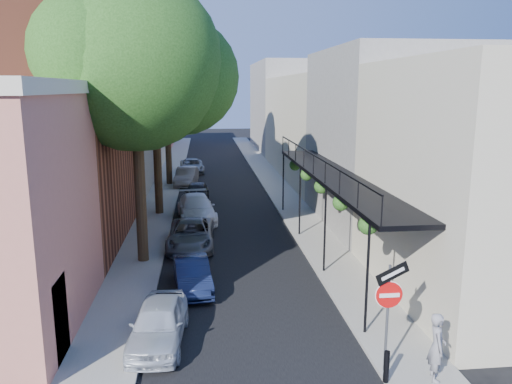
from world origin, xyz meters
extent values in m
cube|color=black|center=(0.00, 30.00, 0.01)|extent=(6.00, 64.00, 0.01)
cube|color=gray|center=(-4.00, 30.00, 0.06)|extent=(2.00, 64.00, 0.12)
cube|color=gray|center=(4.00, 30.00, 0.06)|extent=(2.00, 64.00, 0.12)
cube|color=beige|center=(-5.05, 2.50, 1.20)|extent=(0.10, 1.20, 2.20)
cube|color=brown|center=(-10.00, 14.00, 6.00)|extent=(10.00, 12.00, 12.00)
cube|color=gray|center=(-5.02, 14.00, 8.00)|extent=(0.06, 7.00, 4.00)
cube|color=gray|center=(-9.00, 26.00, 4.50)|extent=(8.00, 12.00, 9.00)
cube|color=#BBB29A|center=(-9.00, 40.00, 5.00)|extent=(8.00, 16.00, 10.00)
cube|color=tan|center=(-9.00, 54.00, 4.00)|extent=(8.00, 12.00, 8.00)
cube|color=#BBB29A|center=(9.00, 5.50, 4.00)|extent=(8.00, 9.00, 8.00)
cube|color=gray|center=(9.00, 15.00, 4.50)|extent=(8.00, 10.00, 9.00)
cube|color=#BBB29A|center=(9.00, 30.00, 4.00)|extent=(8.00, 20.00, 8.00)
cube|color=gray|center=(9.00, 48.00, 5.00)|extent=(8.00, 16.00, 10.00)
cube|color=black|center=(4.20, 10.00, 3.50)|extent=(2.00, 16.00, 0.15)
cube|color=black|center=(3.25, 10.00, 4.38)|extent=(0.05, 16.00, 0.05)
cylinder|color=black|center=(3.30, 3.00, 1.81)|extent=(0.08, 0.08, 3.40)
cylinder|color=black|center=(3.30, 18.00, 1.81)|extent=(0.08, 0.08, 3.40)
sphere|color=#1C4012|center=(3.60, 4.00, 3.05)|extent=(0.60, 0.60, 0.60)
sphere|color=#1C4012|center=(3.60, 10.00, 3.05)|extent=(0.60, 0.60, 0.60)
sphere|color=#1C4012|center=(3.60, 16.00, 3.05)|extent=(0.60, 0.60, 0.60)
cylinder|color=#595B60|center=(3.15, 1.00, 1.45)|extent=(0.07, 0.07, 2.90)
cylinder|color=red|center=(3.15, 0.96, 2.15)|extent=(0.66, 0.04, 0.66)
cube|color=white|center=(3.15, 0.93, 2.15)|extent=(0.50, 0.02, 0.10)
cylinder|color=white|center=(3.15, 0.98, 2.15)|extent=(0.70, 0.02, 0.70)
cube|color=black|center=(3.20, 0.95, 2.70)|extent=(0.89, 0.15, 0.58)
cube|color=white|center=(3.20, 0.92, 2.70)|extent=(0.60, 0.10, 0.31)
cylinder|color=black|center=(3.00, 0.50, 0.52)|extent=(0.14, 0.14, 0.80)
cylinder|color=#352615|center=(-3.80, 10.00, 3.50)|extent=(0.44, 0.44, 7.00)
sphere|color=#1C4012|center=(-3.80, 10.00, 8.02)|extent=(6.80, 6.80, 6.80)
sphere|color=#1C4012|center=(-2.10, 11.02, 7.52)|extent=(4.76, 4.76, 4.76)
cylinder|color=#352615|center=(-3.80, 18.00, 3.15)|extent=(0.44, 0.44, 6.30)
sphere|color=#1C4012|center=(-3.80, 18.00, 7.20)|extent=(6.00, 6.00, 6.00)
sphere|color=#1C4012|center=(-2.30, 18.90, 6.70)|extent=(4.20, 4.20, 4.20)
cylinder|color=#352615|center=(-3.80, 27.00, 3.67)|extent=(0.44, 0.44, 7.35)
sphere|color=#1C4012|center=(-3.80, 27.00, 8.40)|extent=(7.00, 7.00, 7.00)
sphere|color=#1C4012|center=(-2.05, 28.05, 7.90)|extent=(4.90, 4.90, 4.90)
imported|color=#B4BCC7|center=(-2.60, 3.19, 0.61)|extent=(1.69, 3.68, 1.22)
imported|color=#111936|center=(-1.74, 6.99, 0.56)|extent=(1.57, 3.51, 1.12)
imported|color=#5A5B61|center=(-1.88, 11.79, 0.61)|extent=(2.15, 4.44, 1.22)
imported|color=white|center=(-1.69, 16.61, 0.67)|extent=(2.37, 4.81, 1.35)
imported|color=black|center=(-1.72, 21.05, 0.62)|extent=(1.63, 3.71, 1.24)
imported|color=slate|center=(-2.53, 26.67, 0.66)|extent=(1.81, 4.16, 1.33)
imported|color=gray|center=(-2.25, 32.48, 0.58)|extent=(2.21, 4.31, 1.16)
imported|color=gray|center=(4.23, 0.50, 0.97)|extent=(0.54, 0.70, 1.70)
camera|label=1|loc=(-1.25, -9.93, 7.04)|focal=35.00mm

